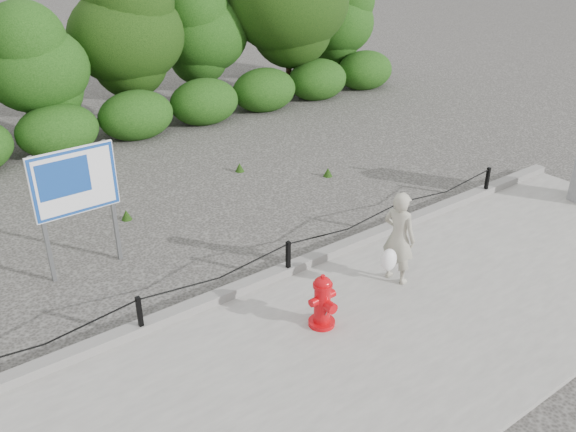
# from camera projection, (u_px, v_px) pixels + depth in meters

# --- Properties ---
(ground) EXTENTS (90.00, 90.00, 0.00)m
(ground) POSITION_uv_depth(u_px,v_px,m) (288.00, 279.00, 9.71)
(ground) COLOR #2D2B28
(ground) RESTS_ON ground
(sidewalk) EXTENTS (14.00, 4.00, 0.08)m
(sidewalk) POSITION_uv_depth(u_px,v_px,m) (377.00, 340.00, 8.26)
(sidewalk) COLOR gray
(sidewalk) RESTS_ON ground
(curb) EXTENTS (14.00, 0.22, 0.14)m
(curb) POSITION_uv_depth(u_px,v_px,m) (286.00, 270.00, 9.68)
(curb) COLOR slate
(curb) RESTS_ON sidewalk
(chain_barrier) EXTENTS (10.06, 0.06, 0.60)m
(chain_barrier) POSITION_uv_depth(u_px,v_px,m) (288.00, 254.00, 9.50)
(chain_barrier) COLOR black
(chain_barrier) RESTS_ON sidewalk
(treeline) EXTENTS (20.10, 3.89, 5.20)m
(treeline) POSITION_uv_depth(u_px,v_px,m) (91.00, 30.00, 15.20)
(treeline) COLOR black
(treeline) RESTS_ON ground
(fire_hydrant) EXTENTS (0.42, 0.43, 0.81)m
(fire_hydrant) POSITION_uv_depth(u_px,v_px,m) (323.00, 302.00, 8.34)
(fire_hydrant) COLOR #C2070E
(fire_hydrant) RESTS_ON sidewalk
(pedestrian) EXTENTS (0.71, 0.61, 1.50)m
(pedestrian) POSITION_uv_depth(u_px,v_px,m) (398.00, 239.00, 9.21)
(pedestrian) COLOR #A19C8A
(pedestrian) RESTS_ON sidewalk
(advertising_sign) EXTENTS (1.32, 0.13, 2.11)m
(advertising_sign) POSITION_uv_depth(u_px,v_px,m) (75.00, 187.00, 9.27)
(advertising_sign) COLOR slate
(advertising_sign) RESTS_ON ground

